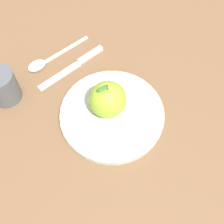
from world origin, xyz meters
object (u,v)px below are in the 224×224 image
at_px(cup, 2,85).
at_px(knife, 77,64).
at_px(dinner_plate, 112,114).
at_px(spoon, 44,61).
at_px(apple, 108,100).

height_order(cup, knife, cup).
height_order(dinner_plate, cup, cup).
relative_size(dinner_plate, spoon, 1.30).
distance_m(dinner_plate, apple, 0.05).
relative_size(cup, knife, 0.43).
bearing_deg(dinner_plate, apple, -75.23).
distance_m(cup, spoon, 0.14).
height_order(apple, spoon, apple).
bearing_deg(spoon, dinner_plate, 109.88).
xyz_separation_m(dinner_plate, cup, (0.20, -0.17, 0.04)).
bearing_deg(apple, cup, -38.73).
bearing_deg(cup, knife, -177.68).
bearing_deg(apple, spoon, -69.81).
distance_m(apple, spoon, 0.23).
bearing_deg(spoon, cup, 24.43).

